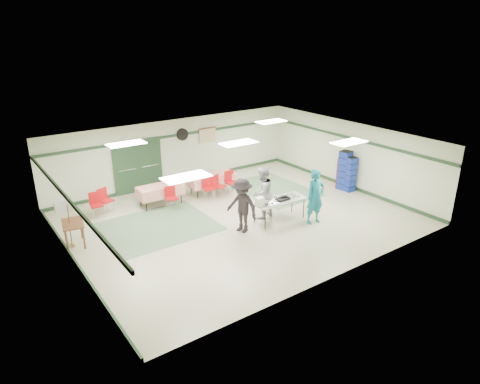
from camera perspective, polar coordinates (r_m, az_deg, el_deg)
floor at (r=14.81m, az=-0.20°, el=-3.53°), size 11.00×11.00×0.00m
ceiling at (r=13.90m, az=-0.22°, el=6.64°), size 11.00×11.00×0.00m
wall_back at (r=18.00m, az=-8.51°, el=5.33°), size 11.00×0.00×11.00m
wall_front at (r=11.20m, az=13.19°, el=-5.00°), size 11.00×0.00×11.00m
wall_left at (r=12.23m, az=-21.84°, el=-3.74°), size 0.00×9.00×9.00m
wall_right at (r=17.88m, az=14.42°, el=4.79°), size 0.00×9.00×9.00m
trim_back at (r=17.79m, az=-8.58°, el=7.48°), size 11.00×0.06×0.10m
baseboard_back at (r=18.36m, az=-8.25°, el=1.44°), size 11.00×0.06×0.12m
trim_left at (r=11.98m, az=-22.15°, el=-0.66°), size 0.06×9.00×0.10m
baseboard_left at (r=12.80m, az=-20.93°, el=-8.96°), size 0.06×9.00×0.12m
trim_right at (r=17.68m, az=14.56°, el=6.95°), size 0.06×9.00×0.10m
baseboard_right at (r=18.25m, az=14.00°, el=0.89°), size 0.06×9.00×0.12m
green_patch_a at (r=14.49m, az=-10.65°, el=-4.49°), size 3.50×3.00×0.01m
green_patch_b at (r=17.48m, az=4.49°, el=0.38°), size 2.50×3.50×0.01m
double_door_left at (r=17.20m, az=-14.89°, el=3.06°), size 0.90×0.06×2.10m
double_door_right at (r=17.53m, az=-12.00°, el=3.65°), size 0.90×0.06×2.10m
door_frame at (r=17.34m, az=-13.42°, el=3.34°), size 2.00×0.03×2.15m
wall_fan at (r=17.90m, az=-7.68°, el=7.61°), size 0.50×0.10×0.50m
scroll_banner at (r=18.52m, az=-4.35°, el=7.55°), size 0.80×0.02×0.60m
serving_table at (r=14.43m, az=5.31°, el=-1.20°), size 1.92×0.83×0.76m
sheet_tray_right at (r=14.72m, az=6.76°, el=-0.57°), size 0.54×0.42×0.02m
sheet_tray_mid at (r=14.46m, az=4.98°, el=-0.90°), size 0.54×0.42×0.02m
sheet_tray_left at (r=14.04m, az=3.90°, el=-1.57°), size 0.54×0.42×0.02m
baking_pan at (r=14.40m, az=5.70°, el=-0.90°), size 0.47×0.30×0.08m
foam_box_stack at (r=13.87m, az=2.64°, el=-1.28°), size 0.25×0.23×0.27m
volunteer_teal at (r=14.36m, az=10.00°, el=-0.61°), size 0.73×0.53×1.88m
volunteer_grey at (r=14.55m, az=2.96°, el=-0.09°), size 1.03×0.88×1.84m
volunteer_dark at (r=13.55m, az=0.26°, el=-1.83°), size 0.94×1.29×1.79m
dining_table_a at (r=16.95m, az=-3.84°, el=1.76°), size 1.88×0.96×0.77m
dining_table_b at (r=15.99m, az=-10.56°, el=0.22°), size 1.67×0.76×0.77m
chair_a at (r=16.47m, az=-3.00°, el=1.08°), size 0.54×0.54×0.88m
chair_b at (r=16.26m, az=-4.28°, el=0.87°), size 0.52×0.52×0.92m
chair_c at (r=16.78m, az=-1.25°, el=1.63°), size 0.47×0.47×0.94m
chair_d at (r=15.58m, az=-9.19°, el=-0.45°), size 0.45×0.45×0.85m
chair_loose_a at (r=15.79m, az=-17.65°, el=-0.77°), size 0.55×0.55×0.91m
chair_loose_b at (r=15.53m, az=-18.66°, el=-1.30°), size 0.46×0.46×0.89m
crate_stack_blue_a at (r=17.56m, az=14.49°, el=2.30°), size 0.41×0.41×1.42m
crate_stack_red at (r=17.81m, az=13.55°, el=2.38°), size 0.47×0.47×1.26m
crate_stack_blue_b at (r=17.72m, az=13.77°, el=2.84°), size 0.46×0.46×1.60m
printer_table at (r=13.73m, az=-21.39°, el=-4.21°), size 0.75×1.01×0.74m
office_printer at (r=14.60m, az=-22.64°, el=-1.66°), size 0.50×0.45×0.37m
broom at (r=13.72m, az=-21.78°, el=-4.03°), size 0.04×0.22×1.33m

